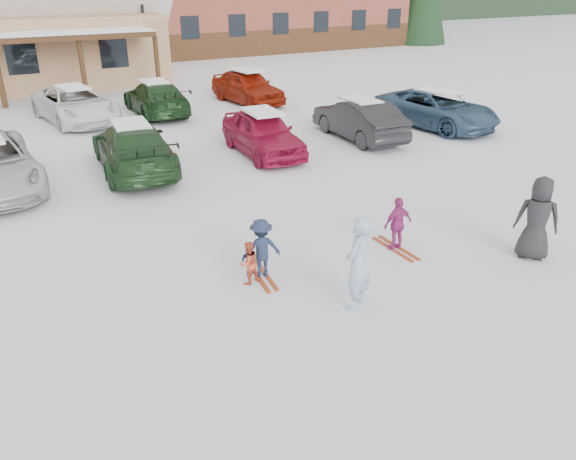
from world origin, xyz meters
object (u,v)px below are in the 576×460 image
parked_car_11 (156,98)px  parked_car_5 (359,119)px  parked_car_3 (133,148)px  toddler_red (248,263)px  parked_car_6 (436,109)px  child_magenta (398,224)px  lamp_post (143,19)px  adult_skier (358,264)px  parked_car_10 (75,104)px  bystander_dark (537,219)px  parked_car_4 (263,133)px  child_navy (261,248)px  parked_car_12 (247,87)px

parked_car_11 → parked_car_5: bearing=126.2°
parked_car_3 → toddler_red: bearing=96.3°
parked_car_6 → parked_car_11: size_ratio=1.07×
child_magenta → lamp_post: bearing=-93.6°
parked_car_3 → parked_car_6: parked_car_3 is taller
parked_car_6 → adult_skier: bearing=-146.5°
child_magenta → parked_car_5: bearing=-120.5°
parked_car_3 → parked_car_10: bearing=-81.3°
parked_car_11 → lamp_post: bearing=-103.4°
lamp_post → parked_car_5: size_ratio=1.33×
parked_car_11 → bystander_dark: bearing=100.7°
lamp_post → adult_skier: bearing=-97.5°
parked_car_4 → parked_car_6: 7.66m
parked_car_5 → parked_car_4: bearing=2.7°
parked_car_5 → parked_car_6: parked_car_5 is taller
toddler_red → child_magenta: 3.52m
bystander_dark → parked_car_11: bystander_dark is taller
lamp_post → child_navy: 24.05m
adult_skier → bystander_dark: size_ratio=0.99×
lamp_post → bystander_dark: size_ratio=3.21×
child_navy → parked_car_11: size_ratio=0.26×
lamp_post → parked_car_12: bearing=-73.6°
adult_skier → parked_car_11: adult_skier is taller
parked_car_6 → parked_car_12: bearing=112.3°
adult_skier → parked_car_3: adult_skier is taller
parked_car_3 → parked_car_5: bearing=-176.5°
bystander_dark → parked_car_4: 9.79m
lamp_post → parked_car_5: (3.36, -15.86, -2.60)m
child_magenta → bystander_dark: bystander_dark is taller
parked_car_5 → parked_car_11: (-5.41, 7.46, -0.02)m
toddler_red → parked_car_10: parked_car_10 is taller
lamp_post → toddler_red: bearing=-101.3°
lamp_post → child_magenta: (-1.20, -23.82, -2.71)m
child_navy → parked_car_11: bearing=-90.9°
lamp_post → parked_car_12: 8.90m
lamp_post → parked_car_6: lamp_post is taller
parked_car_11 → parked_car_12: bearing=-176.7°
child_magenta → toddler_red: bearing=-4.1°
child_magenta → parked_car_5: size_ratio=0.28×
child_magenta → adult_skier: bearing=34.9°
lamp_post → child_navy: lamp_post is taller
parked_car_6 → child_magenta: bearing=-144.9°
parked_car_11 → parked_car_12: parked_car_12 is taller
toddler_red → parked_car_12: size_ratio=0.20×
parked_car_5 → bystander_dark: bearing=79.2°
parked_car_12 → parked_car_10: bearing=173.1°
adult_skier → parked_car_11: 17.00m
child_navy → parked_car_5: size_ratio=0.28×
toddler_red → parked_car_12: bearing=-128.4°
child_magenta → bystander_dark: bearing=143.0°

